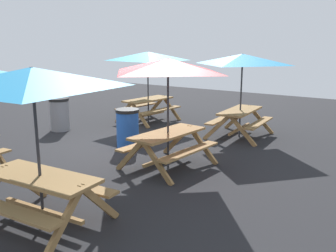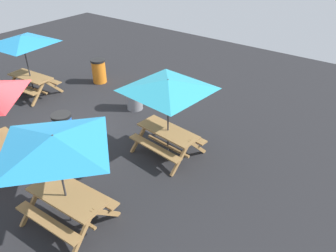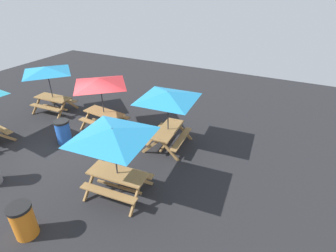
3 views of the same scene
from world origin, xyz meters
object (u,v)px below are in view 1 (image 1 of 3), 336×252
trash_bin_gray (60,114)px  picnic_table_4 (242,65)px  picnic_table_0 (168,74)px  picnic_table_1 (33,90)px  trash_bin_blue (128,128)px  picnic_table_2 (148,61)px

trash_bin_gray → picnic_table_4: bearing=-63.9°
picnic_table_4 → trash_bin_gray: bearing=112.6°
picnic_table_0 → picnic_table_4: bearing=1.4°
picnic_table_1 → trash_bin_blue: size_ratio=2.88×
picnic_table_4 → trash_bin_blue: bearing=140.2°
picnic_table_0 → picnic_table_1: 3.16m
picnic_table_2 → trash_bin_gray: size_ratio=2.87×
picnic_table_1 → picnic_table_4: size_ratio=1.21×
trash_bin_gray → picnic_table_1: bearing=-132.4°
picnic_table_0 → trash_bin_blue: (0.71, 1.71, -1.49)m
picnic_table_2 → picnic_table_0: bearing=-132.3°
picnic_table_1 → trash_bin_blue: picnic_table_1 is taller
picnic_table_2 → trash_bin_blue: (-2.79, -1.46, -1.49)m
trash_bin_gray → trash_bin_blue: same height
picnic_table_0 → picnic_table_4: (3.30, -0.20, 0.00)m
picnic_table_0 → picnic_table_4: 3.30m
picnic_table_0 → trash_bin_gray: picnic_table_0 is taller
picnic_table_0 → trash_bin_blue: bearing=72.4°
picnic_table_0 → trash_bin_gray: bearing=83.0°
picnic_table_0 → trash_bin_gray: size_ratio=2.38×
picnic_table_4 → trash_bin_blue: 3.55m
picnic_table_4 → trash_bin_blue: picnic_table_4 is taller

